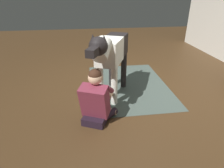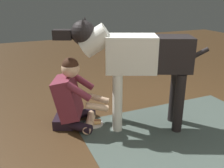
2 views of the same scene
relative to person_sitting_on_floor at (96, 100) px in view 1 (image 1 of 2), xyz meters
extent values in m
plane|color=#412B17|center=(-0.90, 0.69, -0.35)|extent=(13.64, 13.64, 0.00)
cube|color=#424F48|center=(-1.14, 0.76, -0.35)|extent=(2.27, 1.60, 0.01)
cube|color=black|center=(0.09, -0.04, -0.29)|extent=(0.36, 0.41, 0.12)
cylinder|color=black|center=(-0.12, -0.12, -0.29)|extent=(0.40, 0.11, 0.11)
cylinder|color=beige|center=(-0.22, 0.01, -0.29)|extent=(0.21, 0.37, 0.09)
cylinder|color=black|center=(0.01, 0.17, -0.29)|extent=(0.34, 0.37, 0.11)
cylinder|color=beige|center=(-0.15, 0.16, -0.29)|extent=(0.25, 0.36, 0.09)
cube|color=maroon|center=(0.05, -0.02, 0.01)|extent=(0.46, 0.50, 0.53)
cylinder|color=maroon|center=(-0.17, -0.11, 0.16)|extent=(0.30, 0.19, 0.24)
cylinder|color=beige|center=(-0.34, 0.01, -0.05)|extent=(0.27, 0.21, 0.12)
cylinder|color=maroon|center=(-0.03, 0.21, 0.16)|extent=(0.30, 0.19, 0.24)
cylinder|color=beige|center=(-0.23, 0.24, -0.05)|extent=(0.28, 0.14, 0.12)
sphere|color=beige|center=(0.00, 0.00, 0.37)|extent=(0.21, 0.21, 0.21)
sphere|color=#3C2317|center=(0.00, 0.00, 0.41)|extent=(0.19, 0.19, 0.19)
cylinder|color=silver|center=(-0.45, 0.34, 0.00)|extent=(0.11, 0.11, 0.71)
cylinder|color=silver|center=(-0.55, 0.11, 0.00)|extent=(0.11, 0.11, 0.71)
cylinder|color=black|center=(-1.09, 0.63, 0.00)|extent=(0.11, 0.11, 0.71)
cylinder|color=black|center=(-1.20, 0.40, 0.00)|extent=(0.11, 0.11, 0.71)
cube|color=silver|center=(-0.64, 0.29, 0.56)|extent=(0.66, 0.56, 0.41)
cube|color=black|center=(-1.03, 0.46, 0.56)|extent=(0.58, 0.51, 0.39)
cylinder|color=silver|center=(-0.27, 0.12, 0.70)|extent=(0.47, 0.40, 0.38)
sphere|color=black|center=(-0.15, 0.07, 0.79)|extent=(0.27, 0.27, 0.27)
cube|color=black|center=(0.06, -0.03, 0.77)|extent=(0.24, 0.20, 0.11)
cone|color=black|center=(-0.13, 0.15, 0.89)|extent=(0.13, 0.13, 0.12)
cone|color=black|center=(-0.20, 0.00, 0.89)|extent=(0.13, 0.13, 0.12)
cylinder|color=black|center=(-1.26, 0.57, 0.52)|extent=(0.35, 0.20, 0.24)
cylinder|color=silver|center=(-0.23, 0.10, -0.35)|extent=(0.24, 0.24, 0.01)
cylinder|color=tan|center=(-0.24, 0.08, -0.32)|extent=(0.19, 0.10, 0.05)
cylinder|color=tan|center=(-0.22, 0.12, -0.32)|extent=(0.19, 0.10, 0.05)
cylinder|color=brown|center=(-0.23, 0.10, -0.31)|extent=(0.19, 0.09, 0.04)
camera|label=1|loc=(2.54, -0.11, 1.52)|focal=31.35mm
camera|label=2|loc=(0.65, 2.73, 1.20)|focal=39.92mm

